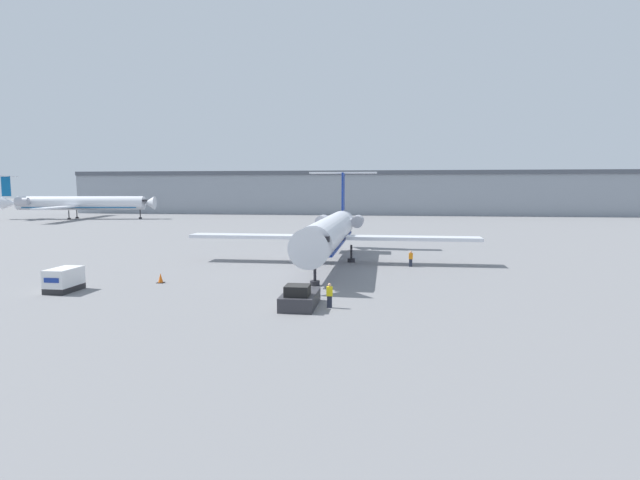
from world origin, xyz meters
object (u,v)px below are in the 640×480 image
airplane_main (331,231)px  traffic_cone_left (161,278)px  pushback_tug (300,298)px  airplane_parked_far_left (77,203)px  worker_by_wing (411,258)px  luggage_cart (64,280)px  worker_near_tug (330,295)px

airplane_main → traffic_cone_left: size_ratio=37.40×
airplane_main → pushback_tug: 19.81m
airplane_parked_far_left → worker_by_wing: bearing=-39.6°
pushback_tug → luggage_cart: size_ratio=1.45×
luggage_cart → airplane_parked_far_left: bearing=122.9°
worker_near_tug → traffic_cone_left: bearing=155.8°
worker_by_wing → airplane_parked_far_left: (-80.36, 66.39, 3.21)m
worker_by_wing → traffic_cone_left: (-21.28, -11.55, -0.44)m
worker_near_tug → traffic_cone_left: 16.56m
worker_by_wing → traffic_cone_left: 24.22m
traffic_cone_left → airplane_parked_far_left: (-59.08, 77.94, 3.65)m
traffic_cone_left → airplane_parked_far_left: 97.87m
airplane_main → pushback_tug: airplane_main is taller
worker_near_tug → airplane_parked_far_left: size_ratio=0.04×
pushback_tug → luggage_cart: (-18.87, 2.46, 0.32)m
worker_near_tug → traffic_cone_left: size_ratio=2.01×
worker_near_tug → traffic_cone_left: (-15.10, 6.78, -0.47)m
airplane_main → airplane_parked_far_left: size_ratio=0.81×
traffic_cone_left → airplane_parked_far_left: size_ratio=0.02×
airplane_main → worker_near_tug: 19.89m
pushback_tug → airplane_parked_far_left: airplane_parked_far_left is taller
worker_by_wing → luggage_cart: bearing=-149.6°
pushback_tug → worker_near_tug: worker_near_tug is taller
luggage_cart → traffic_cone_left: bearing=36.7°
airplane_main → worker_by_wing: 8.73m
airplane_main → luggage_cart: (-18.84, -17.15, -2.53)m
worker_by_wing → airplane_parked_far_left: airplane_parked_far_left is taller
luggage_cart → worker_by_wing: 31.38m
worker_near_tug → worker_by_wing: worker_near_tug is taller
worker_by_wing → traffic_cone_left: bearing=-151.5°
worker_near_tug → worker_by_wing: (6.18, 18.33, -0.03)m
airplane_main → worker_by_wing: airplane_main is taller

